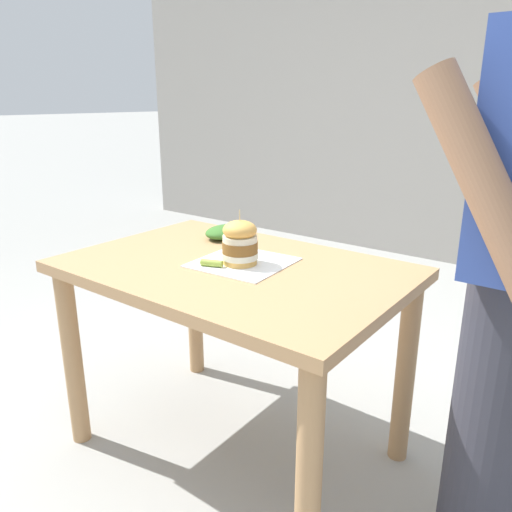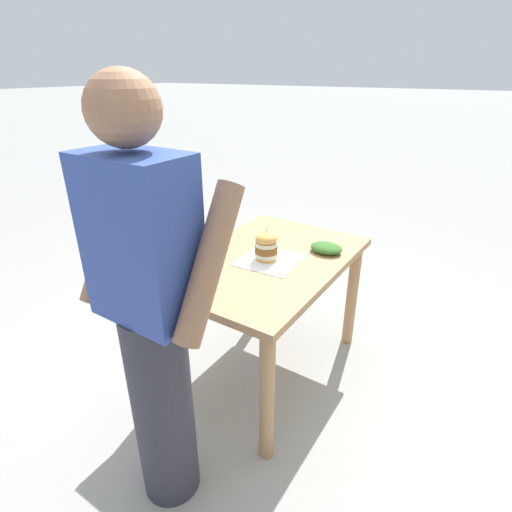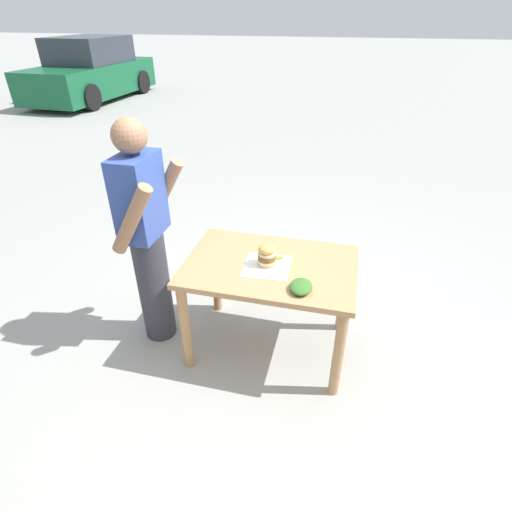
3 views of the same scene
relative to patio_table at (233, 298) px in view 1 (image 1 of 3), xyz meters
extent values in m
plane|color=#9E9E99|center=(0.00, 0.00, -0.63)|extent=(80.00, 80.00, 0.00)
cube|color=tan|center=(0.00, 0.00, 0.10)|extent=(0.78, 1.17, 0.04)
cylinder|color=tan|center=(-0.33, -0.52, -0.27)|extent=(0.07, 0.07, 0.71)
cylinder|color=tan|center=(0.33, -0.52, -0.27)|extent=(0.07, 0.07, 0.71)
cylinder|color=tan|center=(-0.33, 0.52, -0.27)|extent=(0.07, 0.07, 0.71)
cylinder|color=tan|center=(0.33, 0.52, -0.27)|extent=(0.07, 0.07, 0.71)
cube|color=white|center=(-0.03, 0.02, 0.13)|extent=(0.33, 0.33, 0.00)
cylinder|color=gold|center=(-0.01, 0.02, 0.14)|extent=(0.12, 0.12, 0.02)
cylinder|color=beige|center=(-0.01, 0.02, 0.16)|extent=(0.13, 0.13, 0.02)
cylinder|color=brown|center=(-0.01, 0.02, 0.19)|extent=(0.12, 0.12, 0.04)
cylinder|color=beige|center=(-0.01, 0.02, 0.22)|extent=(0.12, 0.12, 0.02)
ellipsoid|color=gold|center=(-0.01, 0.02, 0.25)|extent=(0.12, 0.12, 0.07)
cylinder|color=#D1B77F|center=(-0.01, 0.02, 0.29)|extent=(0.00, 0.00, 0.05)
cylinder|color=#8EA83D|center=(0.07, -0.04, 0.14)|extent=(0.05, 0.08, 0.02)
ellipsoid|color=#386B28|center=(-0.24, -0.25, 0.15)|extent=(0.18, 0.14, 0.05)
cylinder|color=#33333D|center=(-0.06, 0.88, -0.18)|extent=(0.24, 0.24, 0.90)
cylinder|color=#9E7051|center=(0.17, 0.82, 0.50)|extent=(0.09, 0.34, 0.50)
camera|label=1|loc=(1.25, 1.05, 0.67)|focal=35.00mm
camera|label=2|loc=(-1.02, 1.67, 1.05)|focal=28.00mm
camera|label=3|loc=(-2.24, -0.45, 1.60)|focal=28.00mm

